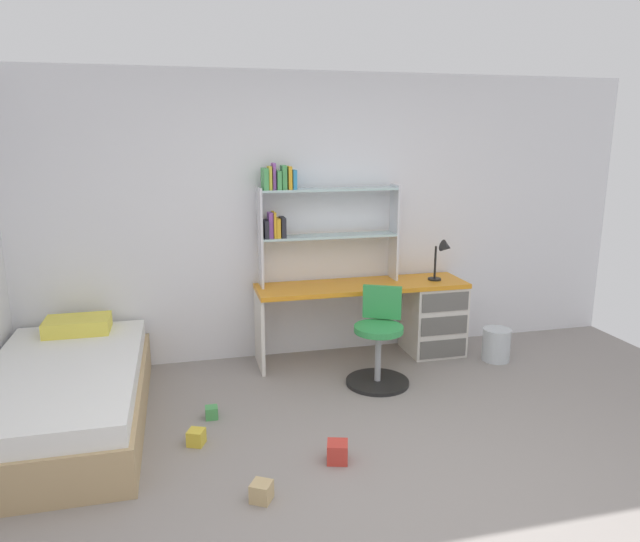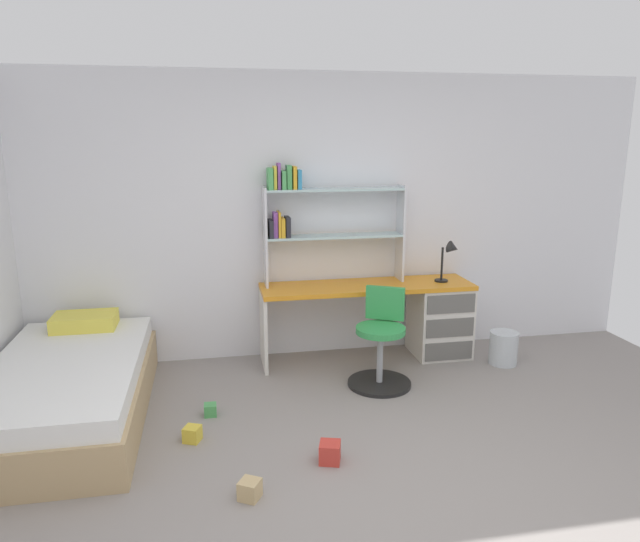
{
  "view_description": "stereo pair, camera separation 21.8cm",
  "coord_description": "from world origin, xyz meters",
  "views": [
    {
      "loc": [
        -1.17,
        -2.58,
        1.99
      ],
      "look_at": [
        -0.18,
        1.47,
        1.02
      ],
      "focal_mm": 32.4,
      "sensor_mm": 36.0,
      "label": 1
    },
    {
      "loc": [
        -0.96,
        -2.62,
        1.99
      ],
      "look_at": [
        -0.18,
        1.47,
        1.02
      ],
      "focal_mm": 32.4,
      "sensor_mm": 36.0,
      "label": 2
    }
  ],
  "objects": [
    {
      "name": "toy_block_yellow_2",
      "position": [
        -1.15,
        0.98,
        0.05
      ],
      "size": [
        0.14,
        0.14,
        0.1
      ],
      "primitive_type": "cube",
      "rotation": [
        0.0,
        0.0,
        2.74
      ],
      "color": "gold",
      "rests_on": "ground_plane"
    },
    {
      "name": "bookshelf_hutch",
      "position": [
        -0.07,
        2.33,
        1.33
      ],
      "size": [
        1.25,
        0.22,
        1.07
      ],
      "color": "silver",
      "rests_on": "desk"
    },
    {
      "name": "desk_lamp",
      "position": [
        1.14,
        2.14,
        0.96
      ],
      "size": [
        0.2,
        0.17,
        0.38
      ],
      "color": "black",
      "rests_on": "desk"
    },
    {
      "name": "room_shell",
      "position": [
        -1.28,
        1.27,
        1.27
      ],
      "size": [
        6.15,
        5.94,
        2.54
      ],
      "color": "silver",
      "rests_on": "ground_plane"
    },
    {
      "name": "swivel_chair",
      "position": [
        0.36,
        1.64,
        0.31
      ],
      "size": [
        0.52,
        0.52,
        0.79
      ],
      "color": "black",
      "rests_on": "ground_plane"
    },
    {
      "name": "waste_bin",
      "position": [
        1.56,
        1.85,
        0.15
      ],
      "size": [
        0.25,
        0.25,
        0.3
      ],
      "primitive_type": "cylinder",
      "color": "silver",
      "rests_on": "ground_plane"
    },
    {
      "name": "ground_plane",
      "position": [
        0.0,
        0.0,
        -0.01
      ],
      "size": [
        6.15,
        5.94,
        0.02
      ],
      "primitive_type": "cube",
      "color": "gray"
    },
    {
      "name": "toy_block_red_0",
      "position": [
        -0.29,
        0.56,
        0.06
      ],
      "size": [
        0.16,
        0.16,
        0.13
      ],
      "primitive_type": "cube",
      "rotation": [
        0.0,
        0.0,
        2.85
      ],
      "color": "red",
      "rests_on": "ground_plane"
    },
    {
      "name": "bed_platform",
      "position": [
        -2.02,
        1.47,
        0.22
      ],
      "size": [
        1.07,
        1.99,
        0.57
      ],
      "color": "tan",
      "rests_on": "ground_plane"
    },
    {
      "name": "desk",
      "position": [
        0.89,
        2.2,
        0.4
      ],
      "size": [
        1.9,
        0.5,
        0.7
      ],
      "color": "orange",
      "rests_on": "ground_plane"
    },
    {
      "name": "toy_block_natural_1",
      "position": [
        -0.81,
        0.28,
        0.06
      ],
      "size": [
        0.15,
        0.15,
        0.11
      ],
      "primitive_type": "cube",
      "rotation": [
        0.0,
        0.0,
        1.04
      ],
      "color": "tan",
      "rests_on": "ground_plane"
    },
    {
      "name": "toy_block_green_3",
      "position": [
        -1.03,
        1.33,
        0.04
      ],
      "size": [
        0.09,
        0.09,
        0.09
      ],
      "primitive_type": "cube",
      "rotation": [
        0.0,
        0.0,
        3.13
      ],
      "color": "#479E51",
      "rests_on": "ground_plane"
    }
  ]
}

